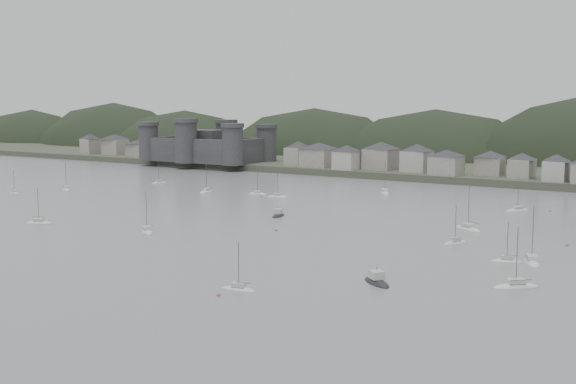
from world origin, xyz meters
The scene contains 9 objects.
ground centered at (0.00, 0.00, 0.00)m, with size 900.00×900.00×0.00m, color slate.
far_shore_land centered at (0.00, 295.00, 1.50)m, with size 900.00×250.00×3.00m, color #383D2D.
forested_ridge centered at (4.83, 269.40, -11.28)m, with size 851.55×103.94×102.57m.
castle centered at (-120.00, 179.80, 10.96)m, with size 66.00×43.00×20.00m.
waterfront_town centered at (50.59, 183.34, 8.66)m, with size 451.48×28.46×12.92m.
moored_fleet centered at (-3.45, 67.74, 0.18)m, with size 264.35×160.91×12.36m.
motor_launch_near centered at (57.22, 16.75, 0.29)m, with size 7.75×6.76×3.83m.
motor_launch_far centered at (1.78, 67.37, 0.30)m, with size 3.84×7.20×3.65m.
mooring_buoys centered at (4.49, 68.67, 0.15)m, with size 160.73×137.43×0.70m.
Camera 1 is at (107.57, -87.30, 30.55)m, focal length 41.98 mm.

